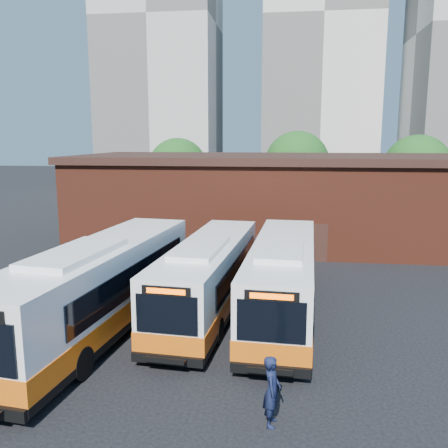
# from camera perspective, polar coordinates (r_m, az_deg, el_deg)

# --- Properties ---
(ground) EXTENTS (220.00, 220.00, 0.00)m
(ground) POSITION_cam_1_polar(r_m,az_deg,el_deg) (17.11, 3.59, -16.16)
(ground) COLOR black
(bus_west) EXTENTS (4.25, 13.78, 3.70)m
(bus_west) POSITION_cam_1_polar(r_m,az_deg,el_deg) (19.49, -14.73, -7.79)
(bus_west) COLOR white
(bus_west) RESTS_ON ground
(bus_midwest) EXTENTS (3.38, 12.23, 3.29)m
(bus_midwest) POSITION_cam_1_polar(r_m,az_deg,el_deg) (21.15, -1.83, -6.53)
(bus_midwest) COLOR white
(bus_midwest) RESTS_ON ground
(bus_mideast) EXTENTS (3.18, 12.55, 3.39)m
(bus_mideast) POSITION_cam_1_polar(r_m,az_deg,el_deg) (20.77, 7.06, -6.80)
(bus_mideast) COLOR white
(bus_mideast) RESTS_ON ground
(transit_worker) EXTENTS (0.50, 0.73, 1.95)m
(transit_worker) POSITION_cam_1_polar(r_m,az_deg,el_deg) (13.45, 5.78, -19.34)
(transit_worker) COLOR #121834
(transit_worker) RESTS_ON ground
(depot_building) EXTENTS (28.60, 12.60, 6.40)m
(depot_building) POSITION_cam_1_polar(r_m,az_deg,el_deg) (35.57, 5.90, 3.20)
(depot_building) COLOR #602616
(depot_building) RESTS_ON ground
(tree_west) EXTENTS (6.00, 6.00, 7.65)m
(tree_west) POSITION_cam_1_polar(r_m,az_deg,el_deg) (48.64, -5.57, 6.74)
(tree_west) COLOR #382314
(tree_west) RESTS_ON ground
(tree_mid) EXTENTS (6.56, 6.56, 8.36)m
(tree_mid) POSITION_cam_1_polar(r_m,az_deg,el_deg) (49.36, 8.77, 7.22)
(tree_mid) COLOR #382314
(tree_mid) RESTS_ON ground
(tree_east) EXTENTS (6.24, 6.24, 7.96)m
(tree_east) POSITION_cam_1_polar(r_m,az_deg,el_deg) (47.90, 22.19, 6.20)
(tree_east) COLOR #382314
(tree_east) RESTS_ON ground
(tower_left) EXTENTS (20.00, 18.00, 56.20)m
(tower_left) POSITION_cam_1_polar(r_m,az_deg,el_deg) (92.50, -7.64, 22.83)
(tower_left) COLOR beige
(tower_left) RESTS_ON ground
(tower_center) EXTENTS (22.00, 20.00, 61.20)m
(tower_center) POSITION_cam_1_polar(r_m,az_deg,el_deg) (103.98, 11.58, 22.71)
(tower_center) COLOR silver
(tower_center) RESTS_ON ground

